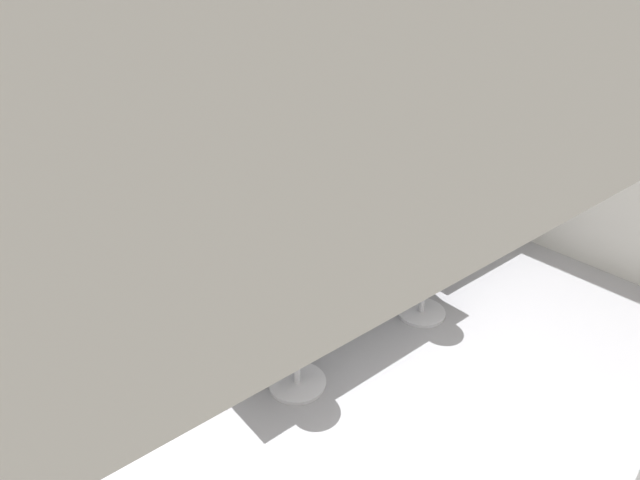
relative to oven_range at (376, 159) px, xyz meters
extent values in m
plane|color=gray|center=(2.47, 1.68, -0.44)|extent=(7.49, 7.49, 0.00)
cube|color=beige|center=(-0.35, 1.68, 1.03)|extent=(0.12, 5.76, 2.95)
cylinder|color=white|center=(-0.28, 1.74, 1.66)|extent=(0.03, 0.28, 0.28)
cube|color=#4C5156|center=(0.00, 1.56, 0.00)|extent=(2.42, 0.60, 0.88)
cube|color=slate|center=(0.00, 1.56, 0.46)|extent=(2.42, 0.60, 0.03)
cube|color=#38383D|center=(-0.30, 1.56, 0.41)|extent=(0.44, 0.36, 0.12)
cylinder|color=#B7B7BC|center=(-0.30, 1.41, 0.61)|extent=(0.02, 0.02, 0.28)
cube|color=#38383D|center=(0.00, 0.00, 0.00)|extent=(0.60, 0.60, 0.88)
cube|color=black|center=(0.00, 0.30, -0.04)|extent=(0.44, 0.01, 0.32)
cube|color=#4C5156|center=(2.44, 1.65, -0.02)|extent=(2.17, 0.81, 0.85)
cube|color=slate|center=(2.44, 1.70, 0.43)|extent=(2.23, 1.01, 0.04)
cylinder|color=#B7B7BC|center=(1.73, 2.33, -0.43)|extent=(0.44, 0.44, 0.03)
cylinder|color=#B7B7BC|center=(1.73, 2.33, -0.14)|extent=(0.05, 0.05, 0.57)
cylinder|color=silver|center=(1.73, 2.33, 0.17)|extent=(0.36, 0.36, 0.04)
cylinder|color=#B7B7BC|center=(3.14, 2.33, -0.43)|extent=(0.44, 0.44, 0.03)
cylinder|color=#B7B7BC|center=(3.14, 2.33, -0.14)|extent=(0.05, 0.05, 0.57)
cylinder|color=silver|center=(3.14, 2.33, 0.17)|extent=(0.36, 0.36, 0.04)
cube|color=tan|center=(2.47, 1.66, 0.46)|extent=(0.36, 0.24, 0.02)
sphere|color=red|center=(2.56, 1.63, 0.52)|extent=(0.09, 0.09, 0.09)
cylinder|color=#334C6B|center=(1.68, 1.60, 0.49)|extent=(0.24, 0.24, 0.07)
cylinder|color=#192635|center=(1.68, 1.60, 0.50)|extent=(0.19, 0.19, 0.04)
camera|label=1|loc=(4.93, 4.76, 2.42)|focal=29.71mm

